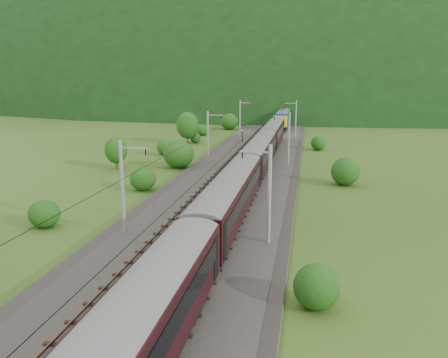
# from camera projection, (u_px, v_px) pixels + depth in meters

# --- Properties ---
(ground) EXTENTS (600.00, 600.00, 0.00)m
(ground) POSITION_uv_depth(u_px,v_px,m) (194.00, 240.00, 36.61)
(ground) COLOR #2C4F18
(ground) RESTS_ON ground
(railbed) EXTENTS (14.00, 220.00, 0.30)m
(railbed) POSITION_uv_depth(u_px,v_px,m) (218.00, 205.00, 46.13)
(railbed) COLOR #38332D
(railbed) RESTS_ON ground
(track_left) EXTENTS (2.40, 220.00, 0.27)m
(track_left) POSITION_uv_depth(u_px,v_px,m) (196.00, 202.00, 46.53)
(track_left) COLOR brown
(track_left) RESTS_ON railbed
(track_right) EXTENTS (2.40, 220.00, 0.27)m
(track_right) POSITION_uv_depth(u_px,v_px,m) (241.00, 204.00, 45.64)
(track_right) COLOR brown
(track_right) RESTS_ON railbed
(catenary_left) EXTENTS (2.54, 192.28, 8.00)m
(catenary_left) POSITION_uv_depth(u_px,v_px,m) (208.00, 136.00, 67.30)
(catenary_left) COLOR gray
(catenary_left) RESTS_ON railbed
(catenary_right) EXTENTS (2.54, 192.28, 8.00)m
(catenary_right) POSITION_uv_depth(u_px,v_px,m) (288.00, 138.00, 65.03)
(catenary_right) COLOR gray
(catenary_right) RESTS_ON railbed
(overhead_wires) EXTENTS (4.83, 198.00, 0.03)m
(overhead_wires) POSITION_uv_depth(u_px,v_px,m) (218.00, 140.00, 44.54)
(overhead_wires) COLOR black
(overhead_wires) RESTS_ON ground
(mountain_main) EXTENTS (504.00, 360.00, 244.00)m
(mountain_main) POSITION_uv_depth(u_px,v_px,m) (296.00, 98.00, 285.08)
(mountain_main) COLOR black
(mountain_main) RESTS_ON ground
(mountain_ridge) EXTENTS (336.00, 280.00, 132.00)m
(mountain_ridge) POSITION_uv_depth(u_px,v_px,m) (144.00, 94.00, 345.51)
(mountain_ridge) COLOR black
(mountain_ridge) RESTS_ON ground
(train) EXTENTS (3.07, 146.02, 5.34)m
(train) POSITION_uv_depth(u_px,v_px,m) (248.00, 165.00, 49.63)
(train) COLOR black
(train) RESTS_ON ground
(hazard_post_near) EXTENTS (0.18, 0.18, 1.71)m
(hazard_post_near) POSITION_uv_depth(u_px,v_px,m) (249.00, 153.00, 71.74)
(hazard_post_near) COLOR red
(hazard_post_near) RESTS_ON railbed
(hazard_post_far) EXTENTS (0.15, 0.15, 1.45)m
(hazard_post_far) POSITION_uv_depth(u_px,v_px,m) (261.00, 143.00, 83.87)
(hazard_post_far) COLOR red
(hazard_post_far) RESTS_ON railbed
(signal) EXTENTS (0.27, 0.27, 2.45)m
(signal) POSITION_uv_depth(u_px,v_px,m) (242.00, 135.00, 89.55)
(signal) COLOR black
(signal) RESTS_ON railbed
(vegetation_left) EXTENTS (13.09, 144.81, 6.49)m
(vegetation_left) POSITION_uv_depth(u_px,v_px,m) (140.00, 160.00, 59.42)
(vegetation_left) COLOR #1A4512
(vegetation_left) RESTS_ON ground
(vegetation_right) EXTENTS (7.15, 91.49, 3.21)m
(vegetation_right) POSITION_uv_depth(u_px,v_px,m) (342.00, 202.00, 43.00)
(vegetation_right) COLOR #1A4512
(vegetation_right) RESTS_ON ground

